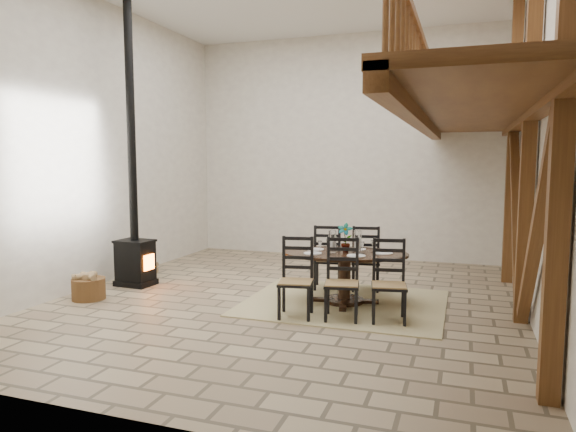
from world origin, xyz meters
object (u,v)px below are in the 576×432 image
(dining_table, at_px, (344,278))
(log_basket, at_px, (89,288))
(log_stack, at_px, (147,268))
(wood_stove, at_px, (134,221))

(dining_table, height_order, log_basket, dining_table)
(log_basket, distance_m, log_stack, 1.90)
(dining_table, bearing_deg, log_basket, -176.31)
(dining_table, height_order, wood_stove, wood_stove)
(wood_stove, relative_size, log_basket, 9.70)
(dining_table, xyz_separation_m, log_basket, (-3.91, -0.97, -0.25))
(log_basket, bearing_deg, dining_table, 13.92)
(log_basket, height_order, log_stack, log_basket)
(dining_table, xyz_separation_m, log_stack, (-4.11, 0.92, -0.32))
(wood_stove, height_order, log_basket, wood_stove)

